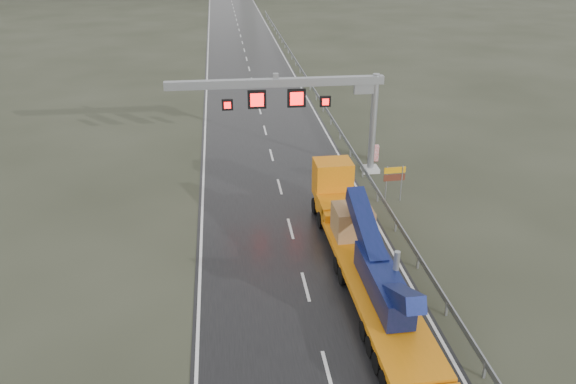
{
  "coord_description": "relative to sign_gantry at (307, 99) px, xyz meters",
  "views": [
    {
      "loc": [
        -3.68,
        -18.96,
        16.21
      ],
      "look_at": [
        -0.35,
        8.4,
        3.2
      ],
      "focal_mm": 35.0,
      "sensor_mm": 36.0,
      "label": 1
    }
  ],
  "objects": [
    {
      "name": "ground",
      "position": [
        -2.1,
        -17.99,
        -5.61
      ],
      "size": [
        400.0,
        400.0,
        0.0
      ],
      "primitive_type": "plane",
      "color": "#2C2E20",
      "rests_on": "ground"
    },
    {
      "name": "guardrail",
      "position": [
        4.0,
        12.01,
        -4.91
      ],
      "size": [
        0.2,
        140.0,
        1.4
      ],
      "primitive_type": null,
      "color": "gray",
      "rests_on": "ground"
    },
    {
      "name": "heavy_haul_truck",
      "position": [
        0.9,
        -12.09,
        -4.04
      ],
      "size": [
        2.87,
        17.37,
        4.07
      ],
      "rotation": [
        0.0,
        0.0,
        0.02
      ],
      "color": "orange",
      "rests_on": "ground"
    },
    {
      "name": "road",
      "position": [
        -2.1,
        22.01,
        -5.6
      ],
      "size": [
        11.0,
        200.0,
        0.02
      ],
      "primitive_type": "cube",
      "color": "black",
      "rests_on": "ground"
    },
    {
      "name": "exit_sign_pair",
      "position": [
        5.0,
        -5.04,
        -3.91
      ],
      "size": [
        1.42,
        0.13,
        2.43
      ],
      "rotation": [
        0.0,
        0.0,
        0.05
      ],
      "color": "#919599",
      "rests_on": "ground"
    },
    {
      "name": "striped_barrier",
      "position": [
        5.57,
        2.01,
        -5.0
      ],
      "size": [
        0.77,
        0.49,
        1.22
      ],
      "primitive_type": "cube",
      "rotation": [
        0.0,
        0.0,
        -0.14
      ],
      "color": "red",
      "rests_on": "ground"
    },
    {
      "name": "sign_gantry",
      "position": [
        0.0,
        0.0,
        0.0
      ],
      "size": [
        14.9,
        1.2,
        7.42
      ],
      "color": "#B7B7B2",
      "rests_on": "ground"
    }
  ]
}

